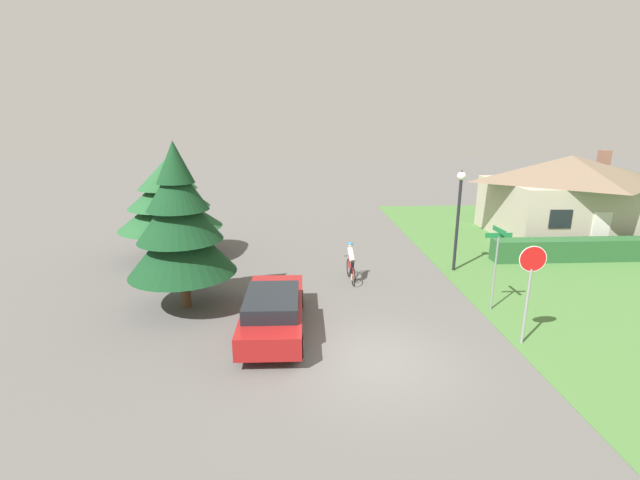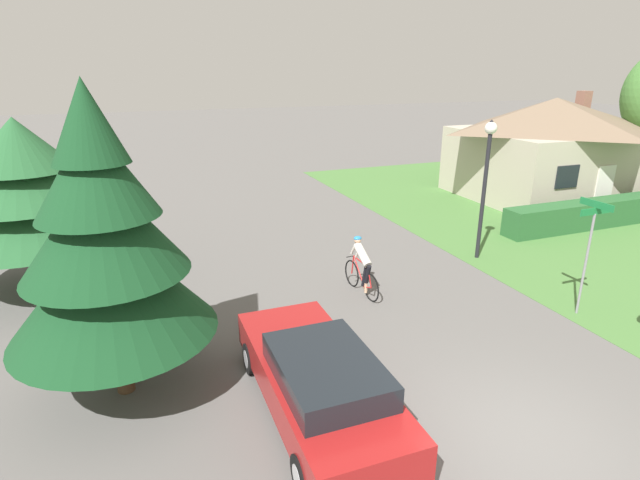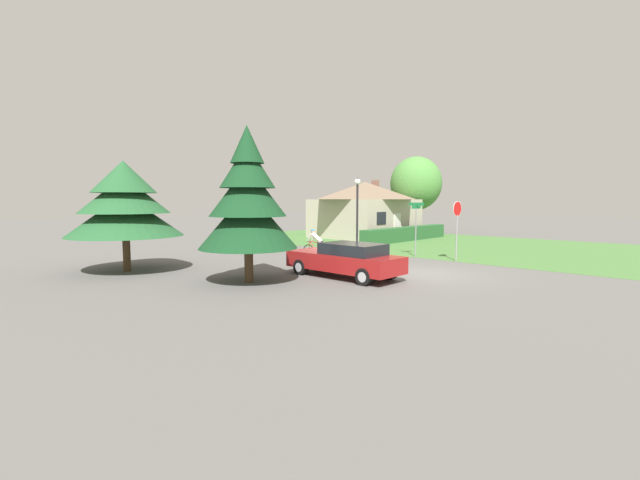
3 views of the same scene
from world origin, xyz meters
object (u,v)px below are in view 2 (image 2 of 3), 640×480
street_lamp (487,166)px  conifer_tall_far (25,188)px  cyclist (362,267)px  conifer_tall_near (105,243)px  cottage_house (550,146)px  sedan_left_lane (319,381)px  street_name_sign (590,238)px

street_lamp → conifer_tall_far: conifer_tall_far is taller
cyclist → conifer_tall_near: 6.80m
cottage_house → street_lamp: (-8.19, -5.57, 0.63)m
sedan_left_lane → conifer_tall_near: (-3.13, 2.00, 2.26)m
sedan_left_lane → conifer_tall_far: conifer_tall_far is taller
street_lamp → conifer_tall_far: bearing=169.0°
cottage_house → cyclist: 14.49m
cottage_house → cyclist: size_ratio=4.53×
street_name_sign → conifer_tall_near: (-10.48, 0.78, 0.98)m
conifer_tall_near → conifer_tall_far: bearing=109.2°
conifer_tall_near → cottage_house: bearing=25.2°
cyclist → street_name_sign: 5.53m
sedan_left_lane → street_lamp: bearing=-54.1°
cottage_house → sedan_left_lane: 19.15m
street_name_sign → street_lamp: bearing=87.7°
sedan_left_lane → street_name_sign: 7.56m
cyclist → conifer_tall_far: conifer_tall_far is taller
street_lamp → conifer_tall_far: (-12.63, 2.45, -0.13)m
cyclist → conifer_tall_far: size_ratio=0.39×
cottage_house → sedan_left_lane: size_ratio=1.73×
cottage_house → street_name_sign: cottage_house is taller
cyclist → street_lamp: size_ratio=0.42×
sedan_left_lane → conifer_tall_far: size_ratio=1.02×
cyclist → conifer_tall_near: size_ratio=0.32×
sedan_left_lane → street_name_sign: size_ratio=1.65×
street_lamp → street_name_sign: size_ratio=1.51×
sedan_left_lane → conifer_tall_far: bearing=34.3°
cyclist → conifer_tall_near: bearing=107.0°
cottage_house → cyclist: (-12.81, -6.60, -1.58)m
cottage_house → conifer_tall_near: bearing=-154.0°
street_lamp → conifer_tall_far: 12.87m
cyclist → conifer_tall_near: (-6.02, -2.26, 2.21)m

